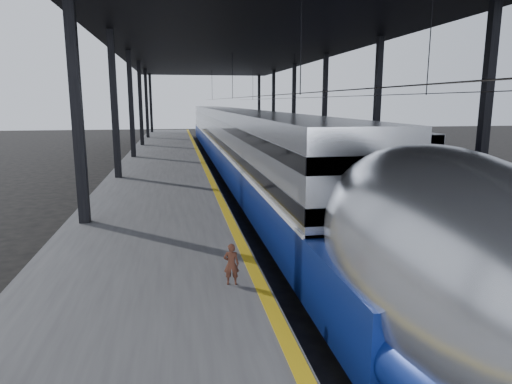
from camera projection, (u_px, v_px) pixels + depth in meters
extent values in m
plane|color=black|center=(274.00, 294.00, 12.52)|extent=(160.00, 160.00, 0.00)
cube|color=#4C4C4F|center=(163.00, 172.00, 31.16)|extent=(6.00, 80.00, 1.00)
cube|color=gold|center=(203.00, 164.00, 31.53)|extent=(0.30, 80.00, 0.01)
cube|color=slate|center=(232.00, 176.00, 32.05)|extent=(0.08, 80.00, 0.16)
cube|color=slate|center=(252.00, 175.00, 32.29)|extent=(0.08, 80.00, 0.16)
cube|color=slate|center=(301.00, 174.00, 32.90)|extent=(0.08, 80.00, 0.16)
cube|color=slate|center=(320.00, 173.00, 33.14)|extent=(0.08, 80.00, 0.16)
cube|color=black|center=(78.00, 123.00, 15.50)|extent=(0.35, 0.35, 9.00)
cube|color=black|center=(485.00, 120.00, 18.11)|extent=(0.35, 0.35, 9.00)
cube|color=black|center=(115.00, 115.00, 25.16)|extent=(0.35, 0.35, 9.00)
cube|color=black|center=(377.00, 113.00, 27.77)|extent=(0.35, 0.35, 9.00)
cube|color=black|center=(131.00, 111.00, 34.82)|extent=(0.35, 0.35, 9.00)
cube|color=black|center=(325.00, 110.00, 37.44)|extent=(0.35, 0.35, 9.00)
cube|color=black|center=(141.00, 109.00, 44.48)|extent=(0.35, 0.35, 9.00)
cube|color=black|center=(294.00, 109.00, 47.10)|extent=(0.35, 0.35, 9.00)
cube|color=black|center=(147.00, 108.00, 54.14)|extent=(0.35, 0.35, 9.00)
cube|color=black|center=(273.00, 108.00, 56.76)|extent=(0.35, 0.35, 9.00)
cube|color=black|center=(151.00, 107.00, 63.81)|extent=(0.35, 0.35, 9.00)
cube|color=black|center=(259.00, 107.00, 66.42)|extent=(0.35, 0.35, 9.00)
cube|color=black|center=(240.00, 40.00, 30.38)|extent=(18.00, 75.00, 0.45)
cylinder|color=slate|center=(242.00, 97.00, 31.12)|extent=(0.03, 74.00, 0.03)
cylinder|color=slate|center=(312.00, 97.00, 31.97)|extent=(0.03, 74.00, 0.03)
cube|color=#B6B8BD|center=(230.00, 135.00, 38.64)|extent=(3.11, 57.00, 4.29)
cube|color=navy|center=(232.00, 152.00, 37.45)|extent=(3.20, 62.00, 1.66)
cube|color=silver|center=(230.00, 140.00, 38.74)|extent=(3.22, 57.00, 0.11)
cube|color=black|center=(230.00, 120.00, 38.40)|extent=(3.16, 57.00, 0.45)
cube|color=black|center=(230.00, 135.00, 38.64)|extent=(3.16, 57.00, 0.45)
ellipsoid|color=#B6B8BD|center=(434.00, 264.00, 8.24)|extent=(3.11, 8.40, 4.29)
ellipsoid|color=navy|center=(429.00, 327.00, 8.48)|extent=(3.20, 8.40, 1.82)
cube|color=black|center=(426.00, 369.00, 8.65)|extent=(2.36, 2.60, 0.40)
cube|color=black|center=(247.00, 179.00, 29.91)|extent=(2.36, 2.60, 0.40)
cube|color=navy|center=(336.00, 156.00, 27.57)|extent=(2.77, 18.00, 3.76)
cube|color=#9A9CA2|center=(404.00, 178.00, 19.45)|extent=(2.82, 1.20, 3.81)
cube|color=black|center=(412.00, 161.00, 18.69)|extent=(1.68, 0.06, 0.84)
cube|color=#97240B|center=(410.00, 191.00, 18.94)|extent=(1.19, 0.06, 0.54)
cube|color=#9A9CA2|center=(271.00, 134.00, 45.93)|extent=(2.77, 18.00, 3.76)
cube|color=#9A9CA2|center=(244.00, 125.00, 64.28)|extent=(2.77, 18.00, 3.76)
cube|color=black|center=(377.00, 207.00, 22.12)|extent=(2.18, 2.40, 0.36)
cube|color=black|center=(278.00, 156.00, 43.38)|extent=(2.18, 2.40, 0.36)
imported|color=#4D2719|center=(231.00, 264.00, 10.57)|extent=(0.39, 0.29, 0.99)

